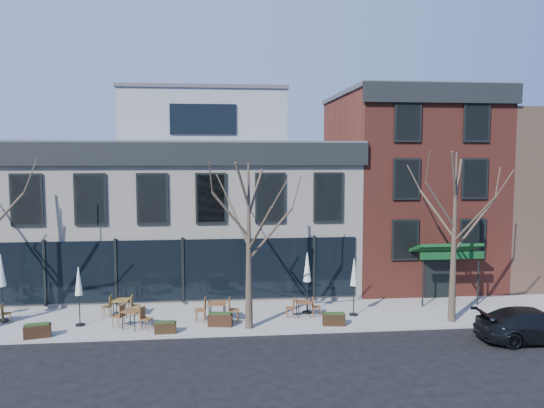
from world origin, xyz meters
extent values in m
plane|color=black|center=(0.00, 0.00, 0.00)|extent=(120.00, 120.00, 0.00)
cube|color=gray|center=(3.25, -2.15, 0.07)|extent=(33.50, 4.70, 0.15)
cube|color=silver|center=(0.00, 5.00, 4.00)|extent=(18.00, 10.00, 8.00)
cube|color=#47474C|center=(0.00, 5.00, 8.05)|extent=(18.30, 10.30, 0.30)
cube|color=black|center=(0.00, -0.12, 7.55)|extent=(18.30, 0.25, 1.10)
cube|color=black|center=(-9.12, 5.00, 7.55)|extent=(0.25, 10.30, 1.10)
cube|color=black|center=(0.00, -0.06, 1.90)|extent=(17.20, 0.12, 3.00)
cube|color=black|center=(-9.06, 4.00, 1.90)|extent=(0.12, 7.50, 3.00)
cube|color=gray|center=(1.00, 6.00, 9.60)|extent=(9.00, 6.50, 3.00)
cube|color=maroon|center=(13.00, 5.00, 5.50)|extent=(8.00, 10.00, 11.00)
cube|color=#47474C|center=(13.00, 5.00, 11.05)|extent=(8.20, 10.20, 0.25)
cube|color=black|center=(13.00, -0.12, 10.60)|extent=(8.20, 0.25, 1.00)
cube|color=#0D3A17|center=(13.00, -0.85, 2.90)|extent=(3.20, 1.66, 0.67)
cube|color=black|center=(13.00, -0.05, 1.25)|extent=(1.40, 0.10, 2.50)
cone|color=#382B21|center=(3.00, -3.90, 3.67)|extent=(0.34, 0.34, 7.04)
cylinder|color=#382B21|center=(3.95, -3.73, 4.18)|extent=(2.00, 0.46, 2.21)
cylinder|color=#382B21|center=(2.60, -3.04, 4.59)|extent=(0.93, 1.84, 1.91)
cylinder|color=#382B21|center=(2.25, -4.17, 5.04)|extent=(1.61, 0.68, 1.97)
cylinder|color=#382B21|center=(3.40, -4.76, 4.51)|extent=(0.93, 1.83, 2.03)
cone|color=#382B21|center=(12.00, -3.90, 3.89)|extent=(0.34, 0.34, 7.48)
cylinder|color=#382B21|center=(13.01, -3.72, 4.43)|extent=(2.12, 0.48, 2.35)
cylinder|color=#382B21|center=(11.57, -2.99, 4.86)|extent=(0.98, 1.94, 2.03)
cylinder|color=#382B21|center=(11.20, -4.19, 5.35)|extent=(1.71, 0.71, 2.09)
cylinder|color=#382B21|center=(12.42, -4.81, 4.78)|extent=(0.98, 1.94, 2.16)
imported|color=black|center=(14.33, -6.32, 0.67)|extent=(4.64, 1.92, 1.34)
cylinder|color=black|center=(-7.93, -1.86, 0.47)|extent=(0.04, 0.04, 0.65)
cube|color=brown|center=(-2.71, -1.60, 0.89)|extent=(0.76, 0.76, 0.04)
cylinder|color=black|center=(-3.02, -1.87, 0.52)|extent=(0.04, 0.04, 0.73)
cylinder|color=black|center=(-2.45, -1.91, 0.52)|extent=(0.04, 0.04, 0.73)
cylinder|color=black|center=(-2.98, -1.30, 0.52)|extent=(0.04, 0.04, 0.73)
cylinder|color=black|center=(-2.41, -1.34, 0.52)|extent=(0.04, 0.04, 0.73)
cube|color=brown|center=(-1.93, -3.44, 0.91)|extent=(0.96, 0.96, 0.04)
cylinder|color=black|center=(-2.32, -3.59, 0.53)|extent=(0.04, 0.04, 0.75)
cylinder|color=black|center=(-1.78, -3.82, 0.53)|extent=(0.04, 0.04, 0.75)
cylinder|color=black|center=(-2.09, -3.05, 0.53)|extent=(0.04, 0.04, 0.75)
cylinder|color=black|center=(-1.55, -3.29, 0.53)|extent=(0.04, 0.04, 0.75)
cube|color=brown|center=(1.66, -2.86, 0.98)|extent=(0.87, 0.87, 0.05)
cylinder|color=black|center=(1.31, -3.14, 0.56)|extent=(0.05, 0.05, 0.82)
cylinder|color=black|center=(1.94, -3.21, 0.56)|extent=(0.05, 0.05, 0.82)
cylinder|color=black|center=(1.37, -2.51, 0.56)|extent=(0.05, 0.05, 0.82)
cylinder|color=black|center=(2.01, -2.57, 0.56)|extent=(0.05, 0.05, 0.82)
cube|color=brown|center=(5.56, -2.57, 0.84)|extent=(0.67, 0.67, 0.04)
cylinder|color=black|center=(5.30, -2.84, 0.49)|extent=(0.04, 0.04, 0.68)
cylinder|color=black|center=(5.83, -2.83, 0.49)|extent=(0.04, 0.04, 0.68)
cylinder|color=black|center=(5.29, -2.31, 0.49)|extent=(0.04, 0.04, 0.68)
cylinder|color=black|center=(5.82, -2.30, 0.49)|extent=(0.04, 0.04, 0.68)
cylinder|color=black|center=(-7.78, -1.88, 0.18)|extent=(0.48, 0.48, 0.07)
cylinder|color=black|center=(-7.78, -1.88, 1.36)|extent=(0.05, 0.05, 2.41)
cone|color=silver|center=(-7.78, -1.88, 2.45)|extent=(0.39, 0.39, 1.43)
cylinder|color=black|center=(-4.25, -2.81, 0.18)|extent=(0.41, 0.41, 0.06)
cylinder|color=black|center=(-4.25, -2.81, 1.17)|extent=(0.05, 0.05, 2.05)
cone|color=silver|center=(-4.25, -2.81, 2.10)|extent=(0.33, 0.33, 1.21)
cylinder|color=black|center=(5.82, -2.03, 0.18)|extent=(0.46, 0.46, 0.06)
cylinder|color=black|center=(5.82, -2.03, 1.29)|extent=(0.05, 0.05, 2.29)
cone|color=white|center=(5.82, -2.03, 2.33)|extent=(0.37, 0.37, 1.35)
cylinder|color=black|center=(7.90, -2.59, 0.18)|extent=(0.42, 0.42, 0.06)
cylinder|color=black|center=(7.90, -2.59, 1.21)|extent=(0.05, 0.05, 2.11)
cone|color=beige|center=(7.90, -2.59, 2.17)|extent=(0.35, 0.35, 1.25)
cube|color=black|center=(-5.57, -4.20, 0.41)|extent=(1.09, 0.63, 0.51)
cube|color=#1E3314|center=(-5.57, -4.20, 0.68)|extent=(0.97, 0.53, 0.08)
cube|color=#322010|center=(-0.48, -4.20, 0.37)|extent=(0.90, 0.38, 0.44)
cube|color=#1E3314|center=(-0.48, -4.20, 0.61)|extent=(0.80, 0.31, 0.07)
cube|color=black|center=(1.78, -3.50, 0.41)|extent=(1.09, 0.58, 0.52)
cube|color=#1E3314|center=(1.78, -3.50, 0.69)|extent=(0.97, 0.48, 0.08)
cube|color=black|center=(6.67, -3.90, 0.39)|extent=(1.01, 0.51, 0.49)
cube|color=#1E3314|center=(6.67, -3.90, 0.65)|extent=(0.91, 0.42, 0.08)
camera|label=1|loc=(1.68, -25.88, 7.46)|focal=35.00mm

